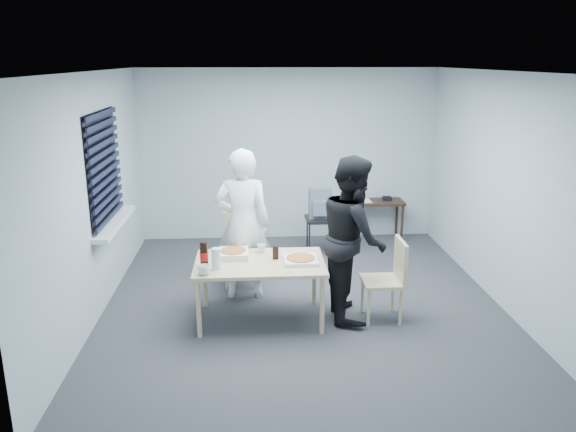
{
  "coord_description": "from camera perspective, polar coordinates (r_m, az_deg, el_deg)",
  "views": [
    {
      "loc": [
        -0.56,
        -5.97,
        2.73
      ],
      "look_at": [
        -0.16,
        0.1,
        1.02
      ],
      "focal_mm": 35.0,
      "sensor_mm": 36.0,
      "label": 1
    }
  ],
  "objects": [
    {
      "name": "pizza_box_a",
      "position": [
        6.09,
        -5.56,
        -3.8
      ],
      "size": [
        0.32,
        0.32,
        0.08
      ],
      "rotation": [
        0.0,
        0.0,
        0.12
      ],
      "color": "white",
      "rests_on": "dining_table"
    },
    {
      "name": "pizza_box_b",
      "position": [
        5.93,
        1.29,
        -4.43
      ],
      "size": [
        0.35,
        0.35,
        0.05
      ],
      "rotation": [
        0.0,
        0.0,
        -0.3
      ],
      "color": "white",
      "rests_on": "dining_table"
    },
    {
      "name": "black_box",
      "position": [
        8.79,
        10.02,
        1.79
      ],
      "size": [
        0.16,
        0.14,
        0.06
      ],
      "primitive_type": "cube",
      "rotation": [
        0.0,
        0.0,
        -0.39
      ],
      "color": "black",
      "rests_on": "side_table"
    },
    {
      "name": "chair_far",
      "position": [
        7.02,
        -4.86,
        -2.73
      ],
      "size": [
        0.42,
        0.42,
        0.89
      ],
      "color": "beige",
      "rests_on": "ground"
    },
    {
      "name": "side_table",
      "position": [
        8.73,
        8.63,
        1.04
      ],
      "size": [
        0.93,
        0.41,
        0.62
      ],
      "color": "#302016",
      "rests_on": "ground"
    },
    {
      "name": "plastic_cups",
      "position": [
        5.74,
        -7.31,
        -4.33
      ],
      "size": [
        0.12,
        0.12,
        0.22
      ],
      "primitive_type": "cylinder",
      "rotation": [
        0.0,
        0.0,
        -0.38
      ],
      "color": "silver",
      "rests_on": "dining_table"
    },
    {
      "name": "cola_glass",
      "position": [
        5.99,
        -1.27,
        -3.7
      ],
      "size": [
        0.09,
        0.09,
        0.15
      ],
      "primitive_type": "cylinder",
      "rotation": [
        0.0,
        0.0,
        -0.37
      ],
      "color": "black",
      "rests_on": "dining_table"
    },
    {
      "name": "dining_table",
      "position": [
        5.96,
        -2.88,
        -5.19
      ],
      "size": [
        1.37,
        0.86,
        0.66
      ],
      "color": "beige",
      "rests_on": "ground"
    },
    {
      "name": "backpack",
      "position": [
        7.87,
        3.28,
        1.27
      ],
      "size": [
        0.31,
        0.23,
        0.43
      ],
      "rotation": [
        0.0,
        0.0,
        -0.24
      ],
      "color": "slate",
      "rests_on": "stool"
    },
    {
      "name": "stool",
      "position": [
        7.97,
        3.23,
        -0.93
      ],
      "size": [
        0.4,
        0.4,
        0.56
      ],
      "color": "black",
      "rests_on": "ground"
    },
    {
      "name": "chair_right",
      "position": [
        6.11,
        10.35,
        -5.83
      ],
      "size": [
        0.42,
        0.42,
        0.89
      ],
      "color": "beige",
      "rests_on": "ground"
    },
    {
      "name": "person_black",
      "position": [
        6.03,
        6.6,
        -2.21
      ],
      "size": [
        0.47,
        0.86,
        1.77
      ],
      "primitive_type": "imported",
      "rotation": [
        0.0,
        0.0,
        1.57
      ],
      "color": "black",
      "rests_on": "ground"
    },
    {
      "name": "room",
      "position": [
        6.7,
        -17.86,
        3.88
      ],
      "size": [
        5.0,
        5.0,
        5.0
      ],
      "color": "#2D2D32",
      "rests_on": "ground"
    },
    {
      "name": "mug_a",
      "position": [
        5.63,
        -8.48,
        -5.44
      ],
      "size": [
        0.17,
        0.17,
        0.1
      ],
      "primitive_type": "imported",
      "rotation": [
        0.0,
        0.0,
        0.52
      ],
      "color": "white",
      "rests_on": "dining_table"
    },
    {
      "name": "papers",
      "position": [
        8.7,
        7.67,
        1.57
      ],
      "size": [
        0.24,
        0.31,
        0.0
      ],
      "primitive_type": "cube",
      "rotation": [
        0.0,
        0.0,
        0.08
      ],
      "color": "white",
      "rests_on": "side_table"
    },
    {
      "name": "rubber_band",
      "position": [
        5.64,
        0.09,
        -5.74
      ],
      "size": [
        0.06,
        0.06,
        0.0
      ],
      "primitive_type": "torus",
      "rotation": [
        0.0,
        0.0,
        -0.31
      ],
      "color": "red",
      "rests_on": "dining_table"
    },
    {
      "name": "person_white",
      "position": [
        6.48,
        -4.63,
        -0.86
      ],
      "size": [
        0.65,
        0.42,
        1.77
      ],
      "primitive_type": "imported",
      "rotation": [
        0.0,
        0.0,
        3.14
      ],
      "color": "white",
      "rests_on": "ground"
    },
    {
      "name": "mug_b",
      "position": [
        6.2,
        -2.73,
        -3.29
      ],
      "size": [
        0.1,
        0.1,
        0.09
      ],
      "primitive_type": "imported",
      "color": "white",
      "rests_on": "dining_table"
    },
    {
      "name": "soda_bottle",
      "position": [
        5.8,
        -8.53,
        -3.95
      ],
      "size": [
        0.09,
        0.09,
        0.27
      ],
      "rotation": [
        0.0,
        0.0,
        0.43
      ],
      "color": "black",
      "rests_on": "dining_table"
    }
  ]
}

